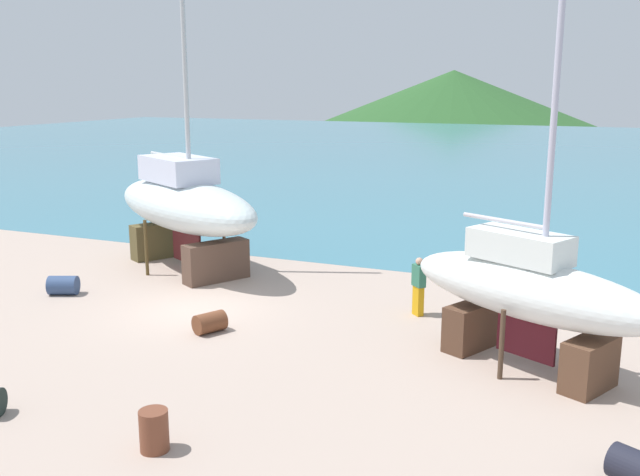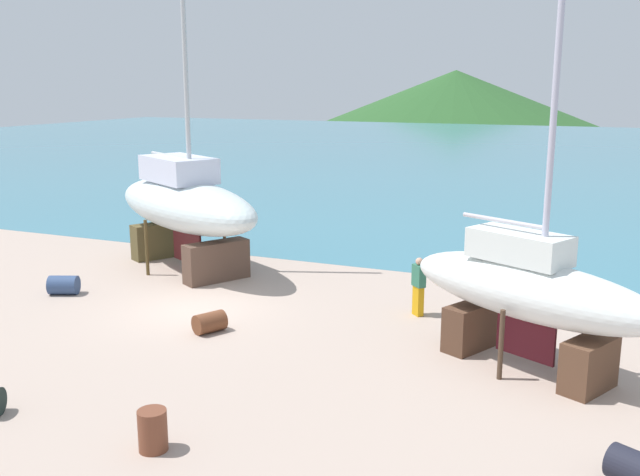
# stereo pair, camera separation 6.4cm
# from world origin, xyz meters

# --- Properties ---
(ground_plane) EXTENTS (44.08, 44.08, 0.00)m
(ground_plane) POSITION_xyz_m (0.00, -4.26, 0.00)
(ground_plane) COLOR tan
(sea_water) EXTENTS (157.67, 97.01, 0.01)m
(sea_water) POSITION_xyz_m (0.00, 55.26, 0.00)
(sea_water) COLOR teal
(sea_water) RESTS_ON ground
(headland_hill) EXTENTS (105.82, 105.82, 20.63)m
(headland_hill) POSITION_xyz_m (-29.52, 172.87, 0.00)
(headland_hill) COLOR #285326
(headland_hill) RESTS_ON ground
(sailboat_small_center) EXTENTS (6.72, 4.55, 11.70)m
(sailboat_small_center) POSITION_xyz_m (9.78, -0.64, 1.95)
(sailboat_small_center) COLOR brown
(sailboat_small_center) RESTS_ON ground
(sailboat_mid_port) EXTENTS (9.01, 6.77, 13.39)m
(sailboat_mid_port) POSITION_xyz_m (-3.00, 4.20, 2.39)
(sailboat_mid_port) COLOR brown
(sailboat_mid_port) RESTS_ON ground
(worker) EXTENTS (0.48, 0.48, 1.76)m
(worker) POSITION_xyz_m (6.40, 2.20, 0.92)
(worker) COLOR orange
(worker) RESTS_ON ground
(barrel_tipped_right) EXTENTS (0.89, 1.01, 0.56)m
(barrel_tipped_right) POSITION_xyz_m (1.46, -1.46, 0.28)
(barrel_tipped_right) COLOR brown
(barrel_tipped_right) RESTS_ON ground
(barrel_rust_far) EXTENTS (1.03, 0.94, 0.62)m
(barrel_rust_far) POSITION_xyz_m (12.18, -5.15, 0.31)
(barrel_rust_far) COLOR #1F202C
(barrel_rust_far) RESTS_ON ground
(barrel_by_slipway) EXTENTS (1.08, 0.92, 0.62)m
(barrel_by_slipway) POSITION_xyz_m (-4.84, -0.24, 0.31)
(barrel_by_slipway) COLOR navy
(barrel_by_slipway) RESTS_ON ground
(barrel_rust_near) EXTENTS (0.78, 0.78, 0.80)m
(barrel_rust_near) POSITION_xyz_m (3.88, -7.38, 0.40)
(barrel_rust_near) COLOR brown
(barrel_rust_near) RESTS_ON ground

